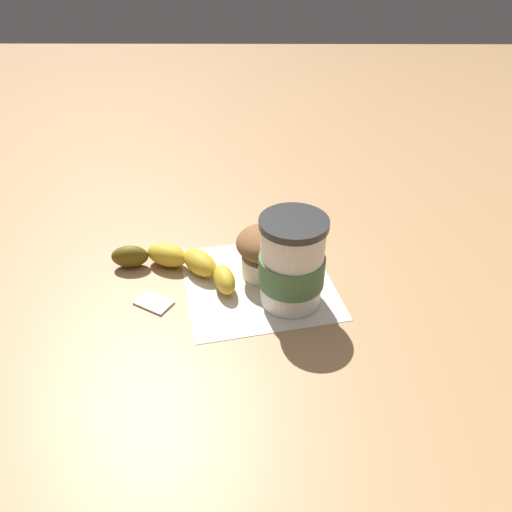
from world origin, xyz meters
TOP-DOWN VIEW (x-y plane):
  - ground_plane at (0.00, 0.00)m, footprint 3.00×3.00m
  - paper_napkin at (0.00, 0.00)m, footprint 0.26×0.26m
  - coffee_cup at (-0.05, 0.04)m, footprint 0.09×0.09m
  - muffin at (-0.01, -0.02)m, footprint 0.08×0.08m
  - banana at (0.12, -0.02)m, footprint 0.20×0.12m
  - sugar_packet at (0.15, 0.05)m, footprint 0.06×0.05m

SIDE VIEW (x-z plane):
  - ground_plane at x=0.00m, z-range 0.00..0.00m
  - paper_napkin at x=0.00m, z-range 0.00..0.00m
  - sugar_packet at x=0.15m, z-range 0.00..0.01m
  - banana at x=0.12m, z-range 0.00..0.04m
  - muffin at x=-0.01m, z-range 0.01..0.08m
  - coffee_cup at x=-0.05m, z-range 0.00..0.13m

